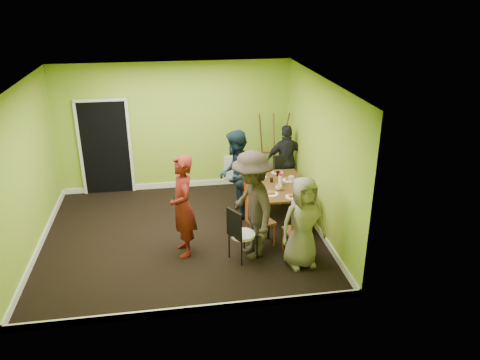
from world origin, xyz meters
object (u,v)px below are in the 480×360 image
object	(u,v)px
dining_table	(282,187)
chair_bentwood	(240,232)
chair_back_end	(283,169)
thermos	(280,180)
chair_front_end	(299,228)
person_left_near	(252,206)
person_back_end	(286,161)
blue_bottle	(297,184)
orange_bottle	(277,180)
person_left_far	(236,175)
chair_left_near	(257,218)
person_front_end	(303,223)
chair_left_far	(249,194)
easel	(272,151)
person_standing	(183,206)

from	to	relation	value
dining_table	chair_bentwood	world-z (taller)	chair_bentwood
chair_back_end	thermos	distance (m)	1.07
dining_table	chair_front_end	size ratio (longest dim) A/B	1.59
person_left_near	person_back_end	bearing A→B (deg)	140.47
person_left_near	chair_front_end	bearing A→B (deg)	65.56
blue_bottle	orange_bottle	world-z (taller)	blue_bottle
person_left_near	person_back_end	distance (m)	2.55
thermos	person_left_far	bearing A→B (deg)	159.23
chair_left_near	person_left_far	size ratio (longest dim) A/B	0.55
chair_left_near	chair_front_end	distance (m)	0.76
chair_left_near	person_left_far	distance (m)	1.21
blue_bottle	person_front_end	bearing A→B (deg)	-101.03
chair_left_far	easel	distance (m)	1.73
chair_back_end	person_left_near	world-z (taller)	person_left_near
chair_left_far	thermos	xyz separation A→B (m)	(0.57, -0.17, 0.31)
chair_front_end	orange_bottle	bearing A→B (deg)	82.22
person_front_end	blue_bottle	bearing A→B (deg)	70.40
orange_bottle	person_front_end	size ratio (longest dim) A/B	0.05
chair_front_end	person_left_far	bearing A→B (deg)	108.34
blue_bottle	chair_front_end	bearing A→B (deg)	-102.81
chair_front_end	easel	world-z (taller)	easel
thermos	person_standing	xyz separation A→B (m)	(-1.86, -0.88, 0.03)
thermos	person_left_near	bearing A→B (deg)	-123.67
orange_bottle	person_left_far	distance (m)	0.80
person_left_far	person_front_end	xyz separation A→B (m)	(0.80, -1.84, -0.11)
chair_left_far	person_left_near	distance (m)	1.36
easel	person_standing	distance (m)	3.30
chair_bentwood	person_left_far	distance (m)	1.60
blue_bottle	person_back_end	xyz separation A→B (m)	(0.15, 1.34, -0.07)
easel	thermos	xyz separation A→B (m)	(-0.23, -1.67, -0.00)
chair_front_end	person_left_far	xyz separation A→B (m)	(-0.82, 1.59, 0.35)
chair_back_end	person_front_end	xyz separation A→B (m)	(-0.32, -2.54, 0.10)
dining_table	blue_bottle	bearing A→B (deg)	-48.17
chair_bentwood	person_left_near	size ratio (longest dim) A/B	0.51
thermos	person_left_far	distance (m)	0.86
chair_left_far	orange_bottle	distance (m)	0.61
dining_table	thermos	distance (m)	0.17
chair_left_far	blue_bottle	size ratio (longest dim) A/B	4.51
person_left_near	person_standing	bearing A→B (deg)	-114.63
chair_back_end	chair_bentwood	size ratio (longest dim) A/B	1.01
orange_bottle	person_standing	world-z (taller)	person_standing
blue_bottle	person_standing	size ratio (longest dim) A/B	0.12
chair_left_far	thermos	size ratio (longest dim) A/B	4.66
easel	chair_left_far	bearing A→B (deg)	-118.03
person_left_far	easel	bearing A→B (deg)	160.40
person_left_far	person_back_end	xyz separation A→B (m)	(1.22, 0.83, -0.09)
thermos	person_left_near	xyz separation A→B (m)	(-0.75, -1.12, 0.07)
person_left_far	chair_left_far	bearing A→B (deg)	78.19
chair_left_near	person_left_near	world-z (taller)	person_left_near
chair_left_far	chair_back_end	xyz separation A→B (m)	(0.89, 0.83, 0.13)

